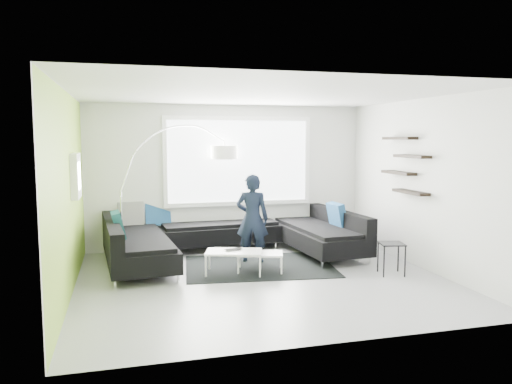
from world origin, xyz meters
TOP-DOWN VIEW (x-y plane):
  - ground at (0.00, 0.00)m, footprint 5.50×5.50m
  - room_shell at (0.04, 0.21)m, footprint 5.54×5.04m
  - sectional_sofa at (-0.16, 1.48)m, footprint 4.54×3.01m
  - rug at (0.16, 0.76)m, footprint 2.64×2.06m
  - coffee_table at (-0.13, 0.43)m, footprint 1.28×0.96m
  - arc_lamp at (-2.06, 1.98)m, footprint 2.29×0.86m
  - side_table at (2.05, -0.25)m, footprint 0.44×0.44m
  - person at (0.13, 1.09)m, footprint 0.81×0.75m
  - laptop at (-0.34, 0.43)m, footprint 0.36×0.30m

SIDE VIEW (x-z plane):
  - ground at x=0.00m, z-range 0.00..0.00m
  - rug at x=0.16m, z-range 0.00..0.01m
  - coffee_table at x=-0.13m, z-range 0.00..0.37m
  - side_table at x=2.05m, z-range 0.00..0.51m
  - laptop at x=-0.34m, z-range 0.37..0.39m
  - sectional_sofa at x=-0.16m, z-range -0.06..0.88m
  - person at x=0.13m, z-range 0.00..1.54m
  - arc_lamp at x=-2.06m, z-range 0.00..2.41m
  - room_shell at x=0.04m, z-range 0.40..3.22m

